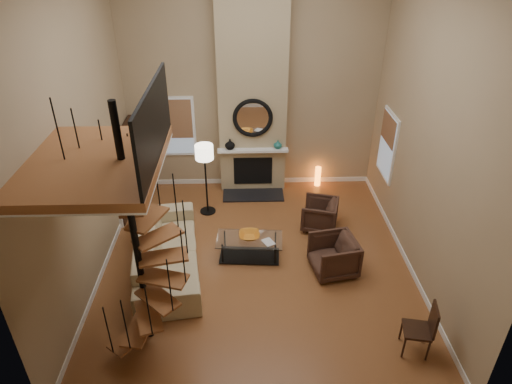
{
  "coord_description": "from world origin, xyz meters",
  "views": [
    {
      "loc": [
        -0.23,
        -7.05,
        5.83
      ],
      "look_at": [
        0.0,
        0.4,
        1.4
      ],
      "focal_mm": 31.66,
      "sensor_mm": 36.0,
      "label": 1
    }
  ],
  "objects_px": {
    "coffee_table": "(249,246)",
    "floor_lamp": "(205,158)",
    "armchair_near": "(323,215)",
    "side_chair": "(424,327)",
    "armchair_far": "(337,255)",
    "sofa": "(166,250)",
    "accent_lamp": "(318,176)",
    "hutch": "(138,159)"
  },
  "relations": [
    {
      "from": "coffee_table",
      "to": "floor_lamp",
      "type": "distance_m",
      "value": 2.26
    },
    {
      "from": "armchair_near",
      "to": "side_chair",
      "type": "bearing_deg",
      "value": 32.41
    },
    {
      "from": "armchair_far",
      "to": "side_chair",
      "type": "bearing_deg",
      "value": 14.61
    },
    {
      "from": "side_chair",
      "to": "armchair_near",
      "type": "bearing_deg",
      "value": 106.48
    },
    {
      "from": "sofa",
      "to": "accent_lamp",
      "type": "distance_m",
      "value": 4.65
    },
    {
      "from": "sofa",
      "to": "side_chair",
      "type": "height_order",
      "value": "side_chair"
    },
    {
      "from": "hutch",
      "to": "armchair_near",
      "type": "xyz_separation_m",
      "value": [
        4.26,
        -1.68,
        -0.6
      ]
    },
    {
      "from": "armchair_near",
      "to": "armchair_far",
      "type": "relative_size",
      "value": 0.9
    },
    {
      "from": "armchair_far",
      "to": "accent_lamp",
      "type": "relative_size",
      "value": 1.58
    },
    {
      "from": "armchair_far",
      "to": "coffee_table",
      "type": "bearing_deg",
      "value": -115.52
    },
    {
      "from": "accent_lamp",
      "to": "side_chair",
      "type": "height_order",
      "value": "side_chair"
    },
    {
      "from": "sofa",
      "to": "coffee_table",
      "type": "height_order",
      "value": "sofa"
    },
    {
      "from": "floor_lamp",
      "to": "accent_lamp",
      "type": "height_order",
      "value": "floor_lamp"
    },
    {
      "from": "hutch",
      "to": "accent_lamp",
      "type": "distance_m",
      "value": 4.51
    },
    {
      "from": "floor_lamp",
      "to": "accent_lamp",
      "type": "xyz_separation_m",
      "value": [
        2.76,
        1.18,
        -1.16
      ]
    },
    {
      "from": "hutch",
      "to": "armchair_far",
      "type": "relative_size",
      "value": 2.32
    },
    {
      "from": "hutch",
      "to": "armchair_far",
      "type": "xyz_separation_m",
      "value": [
        4.32,
        -3.08,
        -0.6
      ]
    },
    {
      "from": "floor_lamp",
      "to": "armchair_near",
      "type": "bearing_deg",
      "value": -16.31
    },
    {
      "from": "side_chair",
      "to": "accent_lamp",
      "type": "bearing_deg",
      "value": 98.7
    },
    {
      "from": "sofa",
      "to": "hutch",
      "type": "bearing_deg",
      "value": 11.66
    },
    {
      "from": "hutch",
      "to": "accent_lamp",
      "type": "height_order",
      "value": "hutch"
    },
    {
      "from": "hutch",
      "to": "side_chair",
      "type": "bearing_deg",
      "value": -43.93
    },
    {
      "from": "armchair_far",
      "to": "floor_lamp",
      "type": "relative_size",
      "value": 0.49
    },
    {
      "from": "sofa",
      "to": "armchair_near",
      "type": "distance_m",
      "value": 3.46
    },
    {
      "from": "floor_lamp",
      "to": "side_chair",
      "type": "bearing_deg",
      "value": -49.21
    },
    {
      "from": "hutch",
      "to": "coffee_table",
      "type": "bearing_deg",
      "value": -45.05
    },
    {
      "from": "armchair_near",
      "to": "accent_lamp",
      "type": "height_order",
      "value": "armchair_near"
    },
    {
      "from": "coffee_table",
      "to": "side_chair",
      "type": "bearing_deg",
      "value": -42.77
    },
    {
      "from": "coffee_table",
      "to": "accent_lamp",
      "type": "bearing_deg",
      "value": 57.92
    },
    {
      "from": "armchair_far",
      "to": "side_chair",
      "type": "relative_size",
      "value": 0.9
    },
    {
      "from": "armchair_near",
      "to": "coffee_table",
      "type": "height_order",
      "value": "armchair_near"
    },
    {
      "from": "accent_lamp",
      "to": "floor_lamp",
      "type": "bearing_deg",
      "value": -156.91
    },
    {
      "from": "side_chair",
      "to": "coffee_table",
      "type": "bearing_deg",
      "value": 137.23
    },
    {
      "from": "armchair_near",
      "to": "side_chair",
      "type": "xyz_separation_m",
      "value": [
        1.0,
        -3.39,
        0.17
      ]
    },
    {
      "from": "hutch",
      "to": "armchair_near",
      "type": "height_order",
      "value": "hutch"
    },
    {
      "from": "accent_lamp",
      "to": "side_chair",
      "type": "distance_m",
      "value": 5.39
    },
    {
      "from": "armchair_near",
      "to": "side_chair",
      "type": "distance_m",
      "value": 3.54
    },
    {
      "from": "coffee_table",
      "to": "armchair_near",
      "type": "bearing_deg",
      "value": 30.64
    },
    {
      "from": "sofa",
      "to": "armchair_far",
      "type": "xyz_separation_m",
      "value": [
        3.3,
        -0.2,
        -0.04
      ]
    },
    {
      "from": "floor_lamp",
      "to": "side_chair",
      "type": "height_order",
      "value": "floor_lamp"
    },
    {
      "from": "armchair_near",
      "to": "armchair_far",
      "type": "xyz_separation_m",
      "value": [
        0.06,
        -1.4,
        0.0
      ]
    },
    {
      "from": "armchair_near",
      "to": "coffee_table",
      "type": "distance_m",
      "value": 1.89
    }
  ]
}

